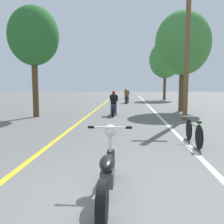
# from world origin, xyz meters

# --- Properties ---
(ground_plane) EXTENTS (120.00, 120.00, 0.00)m
(ground_plane) POSITION_xyz_m (0.00, 0.00, 0.00)
(ground_plane) COLOR #60605E
(lane_stripe_center) EXTENTS (0.14, 48.00, 0.01)m
(lane_stripe_center) POSITION_xyz_m (-1.70, 12.21, 0.00)
(lane_stripe_center) COLOR yellow
(lane_stripe_center) RESTS_ON ground
(lane_stripe_edge) EXTENTS (0.14, 48.00, 0.01)m
(lane_stripe_edge) POSITION_xyz_m (2.36, 12.21, 0.00)
(lane_stripe_edge) COLOR white
(lane_stripe_edge) RESTS_ON ground
(utility_pole) EXTENTS (1.10, 0.24, 6.57)m
(utility_pole) POSITION_xyz_m (3.46, 8.73, 3.38)
(utility_pole) COLOR brown
(utility_pole) RESTS_ON ground
(roadside_tree_right_near) EXTENTS (3.62, 3.26, 6.59)m
(roadside_tree_right_near) POSITION_xyz_m (4.17, 12.95, 4.48)
(roadside_tree_right_near) COLOR #513A23
(roadside_tree_right_near) RESTS_ON ground
(roadside_tree_right_far) EXTENTS (3.67, 3.30, 6.77)m
(roadside_tree_right_far) POSITION_xyz_m (4.87, 24.89, 4.64)
(roadside_tree_right_far) COLOR #513A23
(roadside_tree_right_far) RESTS_ON ground
(roadside_tree_left) EXTENTS (2.73, 2.46, 5.95)m
(roadside_tree_left) POSITION_xyz_m (-4.49, 9.45, 4.34)
(roadside_tree_left) COLOR #513A23
(roadside_tree_left) RESTS_ON ground
(motorcycle_foreground) EXTENTS (0.77, 2.01, 1.06)m
(motorcycle_foreground) POSITION_xyz_m (0.28, 0.28, 0.42)
(motorcycle_foreground) COLOR black
(motorcycle_foreground) RESTS_ON ground
(motorcycle_rider_lead) EXTENTS (0.50, 2.05, 1.42)m
(motorcycle_rider_lead) POSITION_xyz_m (-0.23, 10.37, 0.53)
(motorcycle_rider_lead) COLOR black
(motorcycle_rider_lead) RESTS_ON ground
(motorcycle_rider_mid) EXTENTS (0.50, 2.17, 1.47)m
(motorcycle_rider_mid) POSITION_xyz_m (0.49, 19.97, 0.55)
(motorcycle_rider_mid) COLOR black
(motorcycle_rider_mid) RESTS_ON ground
(motorcycle_rider_far) EXTENTS (0.50, 2.07, 1.38)m
(motorcycle_rider_far) POSITION_xyz_m (0.37, 27.07, 0.52)
(motorcycle_rider_far) COLOR black
(motorcycle_rider_far) RESTS_ON ground
(bicycle_parked) EXTENTS (0.44, 1.77, 0.79)m
(bicycle_parked) POSITION_xyz_m (2.55, 3.78, 0.36)
(bicycle_parked) COLOR black
(bicycle_parked) RESTS_ON ground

